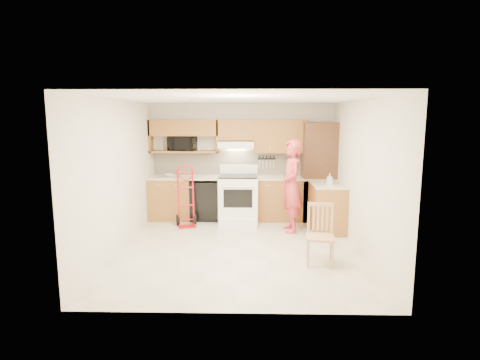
{
  "coord_description": "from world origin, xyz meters",
  "views": [
    {
      "loc": [
        0.16,
        -6.43,
        2.21
      ],
      "look_at": [
        0.0,
        0.5,
        1.1
      ],
      "focal_mm": 29.42,
      "sensor_mm": 36.0,
      "label": 1
    }
  ],
  "objects_px": {
    "hand_truck": "(186,199)",
    "dining_chair": "(320,235)",
    "microwave": "(182,143)",
    "person": "(291,186)",
    "range": "(238,195)"
  },
  "relations": [
    {
      "from": "range",
      "to": "hand_truck",
      "type": "distance_m",
      "value": 1.08
    },
    {
      "from": "microwave",
      "to": "person",
      "type": "relative_size",
      "value": 0.32
    },
    {
      "from": "range",
      "to": "person",
      "type": "bearing_deg",
      "value": -28.96
    },
    {
      "from": "hand_truck",
      "to": "microwave",
      "type": "bearing_deg",
      "value": 88.51
    },
    {
      "from": "range",
      "to": "hand_truck",
      "type": "bearing_deg",
      "value": -165.6
    },
    {
      "from": "range",
      "to": "dining_chair",
      "type": "xyz_separation_m",
      "value": [
        1.3,
        -2.31,
        -0.14
      ]
    },
    {
      "from": "person",
      "to": "range",
      "type": "bearing_deg",
      "value": -126.02
    },
    {
      "from": "person",
      "to": "hand_truck",
      "type": "xyz_separation_m",
      "value": [
        -2.09,
        0.31,
        -0.32
      ]
    },
    {
      "from": "hand_truck",
      "to": "dining_chair",
      "type": "bearing_deg",
      "value": -56.26
    },
    {
      "from": "range",
      "to": "hand_truck",
      "type": "relative_size",
      "value": 1.04
    },
    {
      "from": "range",
      "to": "person",
      "type": "height_order",
      "value": "person"
    },
    {
      "from": "person",
      "to": "hand_truck",
      "type": "height_order",
      "value": "person"
    },
    {
      "from": "microwave",
      "to": "person",
      "type": "distance_m",
      "value": 2.61
    },
    {
      "from": "dining_chair",
      "to": "range",
      "type": "bearing_deg",
      "value": 127.12
    },
    {
      "from": "microwave",
      "to": "person",
      "type": "xyz_separation_m",
      "value": [
        2.27,
        -1.04,
        -0.75
      ]
    }
  ]
}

